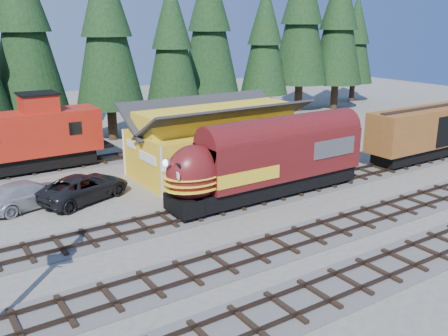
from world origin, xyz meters
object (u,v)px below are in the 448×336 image
locomotive (263,164)px  caboose (28,137)px  pickup_truck_a (84,187)px  boxcar (430,130)px  pickup_truck_b (28,194)px  depot (217,133)px

locomotive → caboose: caboose is taller
caboose → pickup_truck_a: bearing=-80.9°
boxcar → pickup_truck_b: (-29.41, 6.60, -1.55)m
boxcar → caboose: bearing=153.0°
depot → pickup_truck_b: depot is taller
depot → pickup_truck_a: 10.45m
locomotive → depot: bearing=83.4°
locomotive → pickup_truck_a: (-9.47, 5.99, -1.45)m
locomotive → pickup_truck_b: bearing=152.4°
depot → caboose: bearing=146.9°
depot → locomotive: (-0.75, -6.50, -0.68)m
pickup_truck_a → caboose: bearing=-11.7°
boxcar → pickup_truck_b: 30.19m
pickup_truck_a → boxcar: bearing=-123.6°
depot → locomotive: 6.58m
locomotive → pickup_truck_a: locomotive is taller
depot → locomotive: bearing=-96.6°
caboose → pickup_truck_a: (1.28, -8.01, -1.82)m
pickup_truck_a → pickup_truck_b: bearing=58.2°
caboose → pickup_truck_a: 8.32m
depot → caboose: (-11.49, 7.50, -0.31)m
locomotive → boxcar: bearing=0.0°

